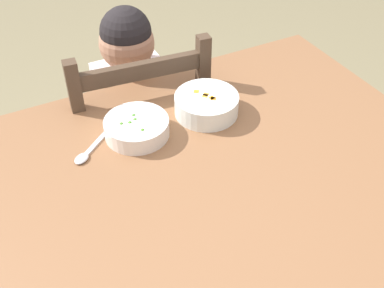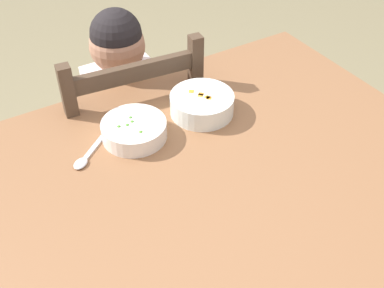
{
  "view_description": "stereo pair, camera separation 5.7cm",
  "coord_description": "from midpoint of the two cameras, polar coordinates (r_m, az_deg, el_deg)",
  "views": [
    {
      "loc": [
        -0.38,
        -0.71,
        1.56
      ],
      "look_at": [
        0.02,
        0.06,
        0.81
      ],
      "focal_mm": 44.72,
      "sensor_mm": 36.0,
      "label": 1
    },
    {
      "loc": [
        -0.43,
        -0.68,
        1.56
      ],
      "look_at": [
        0.02,
        0.06,
        0.81
      ],
      "focal_mm": 44.72,
      "sensor_mm": 36.0,
      "label": 2
    }
  ],
  "objects": [
    {
      "name": "bowl_of_carrots",
      "position": [
        1.32,
        -0.05,
        4.83
      ],
      "size": [
        0.18,
        0.18,
        0.06
      ],
      "color": "white",
      "rests_on": "dining_table"
    },
    {
      "name": "dining_chair",
      "position": [
        1.71,
        -8.4,
        -0.49
      ],
      "size": [
        0.46,
        0.46,
        0.91
      ],
      "color": "#483627",
      "rests_on": "ground"
    },
    {
      "name": "bowl_of_peas",
      "position": [
        1.25,
        -8.23,
        1.69
      ],
      "size": [
        0.17,
        0.17,
        0.05
      ],
      "color": "white",
      "rests_on": "dining_table"
    },
    {
      "name": "spoon",
      "position": [
        1.22,
        -13.97,
        -1.71
      ],
      "size": [
        0.12,
        0.1,
        0.01
      ],
      "color": "silver",
      "rests_on": "dining_table"
    },
    {
      "name": "child_figure",
      "position": [
        1.59,
        -8.76,
        4.46
      ],
      "size": [
        0.32,
        0.31,
        0.96
      ],
      "color": "white",
      "rests_on": "ground"
    },
    {
      "name": "dining_table",
      "position": [
        1.22,
        -0.55,
        -7.59
      ],
      "size": [
        1.3,
        0.93,
        0.76
      ],
      "color": "brown",
      "rests_on": "ground"
    }
  ]
}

